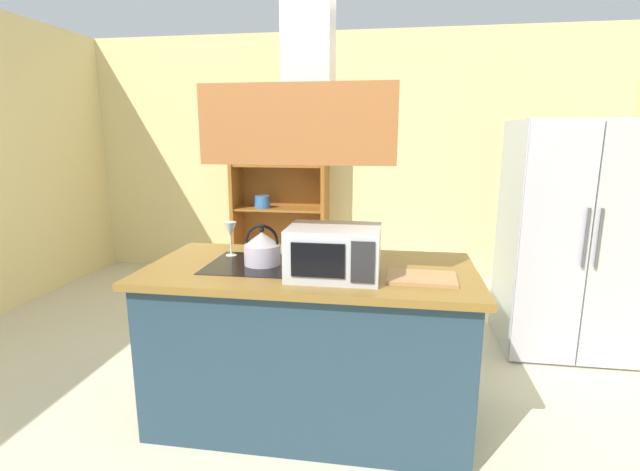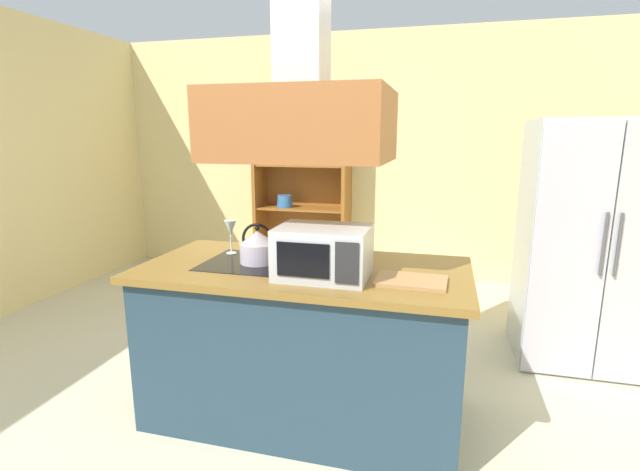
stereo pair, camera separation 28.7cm
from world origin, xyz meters
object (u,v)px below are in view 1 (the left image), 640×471
Objects in this scene: dish_cabinet at (281,201)px; wine_glass_on_counter at (230,231)px; kettle at (262,248)px; cutting_board at (422,278)px; refrigerator at (570,238)px; microwave at (334,252)px.

dish_cabinet reaches higher than wine_glass_on_counter.
wine_glass_on_counter is (-0.24, 0.15, 0.06)m from kettle.
dish_cabinet reaches higher than cutting_board.
refrigerator is 7.61× the size of kettle.
refrigerator reaches higher than wine_glass_on_counter.
microwave is (0.42, -0.16, 0.03)m from kettle.
cutting_board is at bearing -130.64° from refrigerator.
refrigerator is at bearing 49.36° from cutting_board.
dish_cabinet is 3.19m from cutting_board.
refrigerator is 2.99m from dish_cabinet.
dish_cabinet is at bearing 101.69° from kettle.
refrigerator is 0.88× the size of dish_cabinet.
refrigerator reaches higher than cutting_board.
cutting_board is at bearing 2.77° from microwave.
dish_cabinet reaches higher than microwave.
microwave is at bearing -71.13° from dish_cabinet.
cutting_board is 1.65× the size of wine_glass_on_counter.
microwave is 2.23× the size of wine_glass_on_counter.
microwave reaches higher than cutting_board.
dish_cabinet is at bearing 116.49° from cutting_board.
refrigerator is 2.10m from microwave.
refrigerator is 1.77m from cutting_board.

